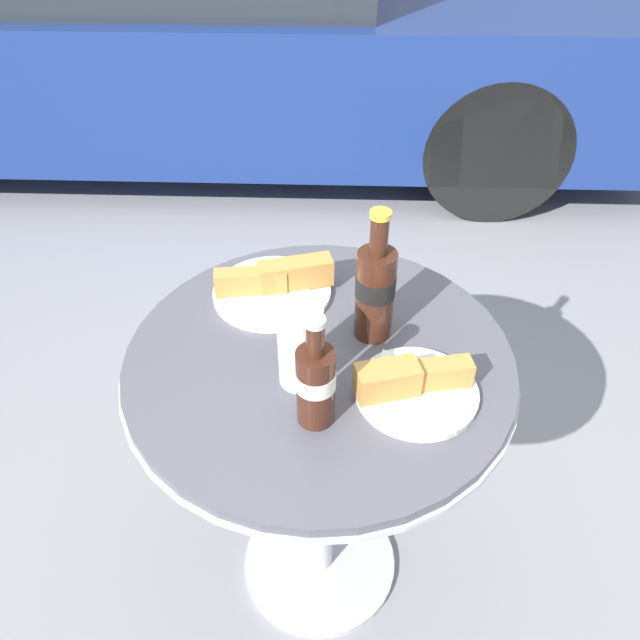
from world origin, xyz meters
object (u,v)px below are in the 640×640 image
at_px(cola_bottle_left, 315,382).
at_px(lunch_plate_near, 413,385).
at_px(drinking_glass, 301,349).
at_px(bistro_table, 319,415).
at_px(parked_car, 187,19).
at_px(cola_bottle_right, 375,289).
at_px(lunch_plate_far, 275,285).

distance_m(cola_bottle_left, lunch_plate_near, 0.18).
bearing_deg(drinking_glass, lunch_plate_near, -8.95).
bearing_deg(drinking_glass, bistro_table, 65.44).
bearing_deg(bistro_table, parked_car, 106.82).
relative_size(bistro_table, drinking_glass, 4.80).
bearing_deg(parked_car, cola_bottle_left, -74.07).
relative_size(bistro_table, parked_car, 0.16).
relative_size(bistro_table, lunch_plate_near, 3.52).
height_order(cola_bottle_right, lunch_plate_far, cola_bottle_right).
bearing_deg(lunch_plate_far, cola_bottle_left, -73.45).
relative_size(cola_bottle_right, lunch_plate_near, 1.22).
relative_size(bistro_table, lunch_plate_far, 3.08).
distance_m(cola_bottle_left, cola_bottle_right, 0.23).
xyz_separation_m(bistro_table, parked_car, (-0.76, 2.52, 0.05)).
bearing_deg(cola_bottle_left, drinking_glass, 108.13).
bearing_deg(cola_bottle_left, bistro_table, 89.83).
xyz_separation_m(bistro_table, lunch_plate_far, (-0.09, 0.17, 0.19)).
distance_m(cola_bottle_right, parked_car, 2.61).
bearing_deg(parked_car, lunch_plate_far, -74.15).
distance_m(cola_bottle_left, parked_car, 2.78).
distance_m(lunch_plate_near, parked_car, 2.77).
bearing_deg(lunch_plate_far, cola_bottle_right, -29.75).
height_order(cola_bottle_left, lunch_plate_far, cola_bottle_left).
bearing_deg(parked_car, cola_bottle_right, -70.75).
relative_size(cola_bottle_right, parked_car, 0.06).
bearing_deg(bistro_table, lunch_plate_near, -30.05).
distance_m(bistro_table, lunch_plate_near, 0.26).
bearing_deg(lunch_plate_near, drinking_glass, 171.05).
xyz_separation_m(lunch_plate_near, lunch_plate_far, (-0.25, 0.26, 0.00)).
height_order(drinking_glass, parked_car, parked_car).
distance_m(cola_bottle_right, drinking_glass, 0.18).
bearing_deg(lunch_plate_near, cola_bottle_left, -160.54).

